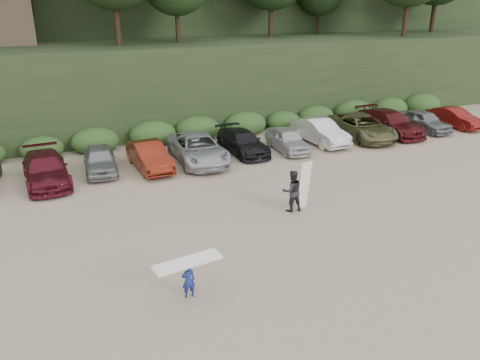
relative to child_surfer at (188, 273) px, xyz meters
name	(u,v)px	position (x,y,z in m)	size (l,w,h in m)	color
ground	(287,230)	(5.15, 2.78, -0.90)	(120.00, 120.00, 0.00)	tan
parked_cars	(237,143)	(7.33, 12.83, -0.14)	(39.29, 6.11, 1.63)	#A5A4A9
child_surfer	(188,273)	(0.00, 0.00, 0.00)	(2.25, 0.87, 1.32)	navy
adult_surfer	(293,190)	(6.34, 4.41, 0.08)	(1.40, 0.81, 2.26)	black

